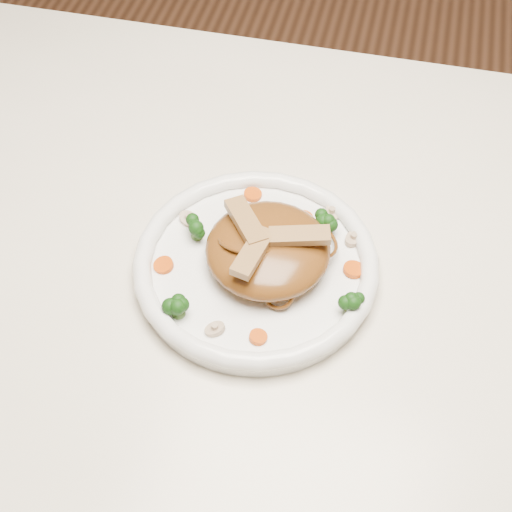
# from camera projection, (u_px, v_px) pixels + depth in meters

# --- Properties ---
(ground) EXTENTS (4.00, 4.00, 0.00)m
(ground) POSITION_uv_depth(u_px,v_px,m) (282.00, 507.00, 1.36)
(ground) COLOR #4D2C1A
(ground) RESTS_ON ground
(table) EXTENTS (1.20, 0.80, 0.75)m
(table) POSITION_uv_depth(u_px,v_px,m) (298.00, 323.00, 0.85)
(table) COLOR silver
(table) RESTS_ON ground
(plate) EXTENTS (0.33, 0.33, 0.02)m
(plate) POSITION_uv_depth(u_px,v_px,m) (256.00, 269.00, 0.76)
(plate) COLOR white
(plate) RESTS_ON table
(noodle_mound) EXTENTS (0.17, 0.17, 0.04)m
(noodle_mound) POSITION_uv_depth(u_px,v_px,m) (268.00, 249.00, 0.74)
(noodle_mound) COLOR #633312
(noodle_mound) RESTS_ON plate
(chicken_a) EXTENTS (0.06, 0.04, 0.01)m
(chicken_a) POSITION_uv_depth(u_px,v_px,m) (300.00, 236.00, 0.72)
(chicken_a) COLOR #9E7D4A
(chicken_a) RESTS_ON noodle_mound
(chicken_b) EXTENTS (0.06, 0.07, 0.01)m
(chicken_b) POSITION_uv_depth(u_px,v_px,m) (246.00, 222.00, 0.73)
(chicken_b) COLOR #9E7D4A
(chicken_b) RESTS_ON noodle_mound
(chicken_c) EXTENTS (0.03, 0.07, 0.01)m
(chicken_c) POSITION_uv_depth(u_px,v_px,m) (253.00, 252.00, 0.70)
(chicken_c) COLOR #9E7D4A
(chicken_c) RESTS_ON noodle_mound
(broccoli_0) EXTENTS (0.03, 0.03, 0.03)m
(broccoli_0) POSITION_uv_depth(u_px,v_px,m) (326.00, 221.00, 0.77)
(broccoli_0) COLOR #13450E
(broccoli_0) RESTS_ON plate
(broccoli_1) EXTENTS (0.03, 0.03, 0.03)m
(broccoli_1) POSITION_uv_depth(u_px,v_px,m) (196.00, 226.00, 0.77)
(broccoli_1) COLOR #13450E
(broccoli_1) RESTS_ON plate
(broccoli_2) EXTENTS (0.03, 0.03, 0.03)m
(broccoli_2) POSITION_uv_depth(u_px,v_px,m) (177.00, 305.00, 0.70)
(broccoli_2) COLOR #13450E
(broccoli_2) RESTS_ON plate
(broccoli_3) EXTENTS (0.04, 0.04, 0.03)m
(broccoli_3) POSITION_uv_depth(u_px,v_px,m) (352.00, 299.00, 0.71)
(broccoli_3) COLOR #13450E
(broccoli_3) RESTS_ON plate
(carrot_0) EXTENTS (0.02, 0.02, 0.00)m
(carrot_0) POSITION_uv_depth(u_px,v_px,m) (304.00, 219.00, 0.79)
(carrot_0) COLOR #B93906
(carrot_0) RESTS_ON plate
(carrot_1) EXTENTS (0.03, 0.03, 0.00)m
(carrot_1) POSITION_uv_depth(u_px,v_px,m) (164.00, 265.00, 0.75)
(carrot_1) COLOR #B93906
(carrot_1) RESTS_ON plate
(carrot_2) EXTENTS (0.03, 0.03, 0.00)m
(carrot_2) POSITION_uv_depth(u_px,v_px,m) (354.00, 269.00, 0.75)
(carrot_2) COLOR #B93906
(carrot_2) RESTS_ON plate
(carrot_3) EXTENTS (0.03, 0.03, 0.00)m
(carrot_3) POSITION_uv_depth(u_px,v_px,m) (253.00, 194.00, 0.81)
(carrot_3) COLOR #B93906
(carrot_3) RESTS_ON plate
(carrot_4) EXTENTS (0.02, 0.02, 0.00)m
(carrot_4) POSITION_uv_depth(u_px,v_px,m) (258.00, 337.00, 0.70)
(carrot_4) COLOR #B93906
(carrot_4) RESTS_ON plate
(mushroom_0) EXTENTS (0.03, 0.03, 0.01)m
(mushroom_0) POSITION_uv_depth(u_px,v_px,m) (215.00, 329.00, 0.70)
(mushroom_0) COLOR beige
(mushroom_0) RESTS_ON plate
(mushroom_1) EXTENTS (0.03, 0.03, 0.01)m
(mushroom_1) POSITION_uv_depth(u_px,v_px,m) (353.00, 239.00, 0.77)
(mushroom_1) COLOR beige
(mushroom_1) RESTS_ON plate
(mushroom_2) EXTENTS (0.03, 0.03, 0.01)m
(mushroom_2) POSITION_uv_depth(u_px,v_px,m) (189.00, 219.00, 0.79)
(mushroom_2) COLOR beige
(mushroom_2) RESTS_ON plate
(mushroom_3) EXTENTS (0.03, 0.03, 0.01)m
(mushroom_3) POSITION_uv_depth(u_px,v_px,m) (332.00, 213.00, 0.80)
(mushroom_3) COLOR beige
(mushroom_3) RESTS_ON plate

